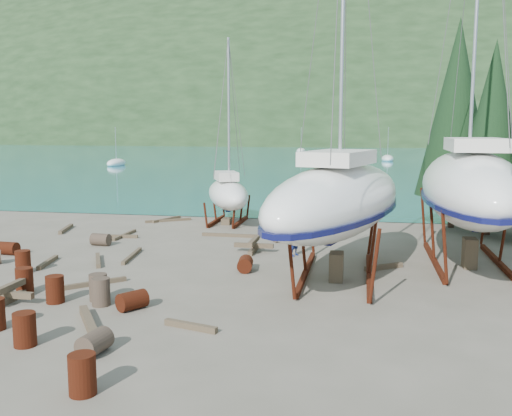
% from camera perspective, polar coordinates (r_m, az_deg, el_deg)
% --- Properties ---
extents(ground, '(600.00, 600.00, 0.00)m').
position_cam_1_polar(ground, '(20.88, -6.66, -7.49)').
color(ground, '#5B5648').
rests_on(ground, ground).
extents(bay_water, '(700.00, 700.00, 0.00)m').
position_cam_1_polar(bay_water, '(334.29, 9.75, 6.94)').
color(bay_water, '#1C6E8E').
rests_on(bay_water, ground).
extents(far_hill, '(800.00, 360.00, 110.00)m').
position_cam_1_polar(far_hill, '(339.29, 9.77, 6.95)').
color(far_hill, black).
rests_on(far_hill, ground).
extents(far_house_left, '(6.60, 5.60, 5.60)m').
position_cam_1_polar(far_house_left, '(219.39, -6.86, 7.26)').
color(far_house_left, beige).
rests_on(far_house_left, ground).
extents(far_house_center, '(6.60, 5.60, 5.60)m').
position_cam_1_polar(far_house_center, '(210.83, 3.65, 7.27)').
color(far_house_center, beige).
rests_on(far_house_center, ground).
extents(far_house_right, '(6.60, 5.60, 5.60)m').
position_cam_1_polar(far_house_right, '(210.57, 17.38, 6.93)').
color(far_house_right, beige).
rests_on(far_house_right, ground).
extents(cypress_near_right, '(3.60, 3.60, 10.00)m').
position_cam_1_polar(cypress_near_right, '(31.84, 22.58, 7.82)').
color(cypress_near_right, black).
rests_on(cypress_near_right, ground).
extents(cypress_back_left, '(4.14, 4.14, 11.50)m').
position_cam_1_polar(cypress_back_left, '(33.57, 19.42, 9.44)').
color(cypress_back_left, black).
rests_on(cypress_back_left, ground).
extents(moored_boat_left, '(2.00, 5.00, 6.05)m').
position_cam_1_polar(moored_boat_left, '(87.17, -13.79, 4.37)').
color(moored_boat_left, white).
rests_on(moored_boat_left, ground).
extents(moored_boat_mid, '(2.00, 5.00, 6.05)m').
position_cam_1_polar(moored_boat_mid, '(99.40, 13.02, 4.82)').
color(moored_boat_mid, white).
rests_on(moored_boat_mid, ground).
extents(moored_boat_far, '(2.00, 5.00, 6.05)m').
position_cam_1_polar(moored_boat_far, '(130.06, 4.52, 5.70)').
color(moored_boat_far, white).
rests_on(moored_boat_far, ground).
extents(large_sailboat_near, '(6.38, 12.10, 18.29)m').
position_cam_1_polar(large_sailboat_near, '(21.28, 8.24, 0.87)').
color(large_sailboat_near, white).
rests_on(large_sailboat_near, ground).
extents(large_sailboat_far, '(4.05, 12.65, 19.82)m').
position_cam_1_polar(large_sailboat_far, '(24.55, 20.65, 2.06)').
color(large_sailboat_far, white).
rests_on(large_sailboat_far, ground).
extents(small_sailboat_shore, '(4.48, 6.95, 10.66)m').
position_cam_1_polar(small_sailboat_shore, '(33.31, -2.83, 1.45)').
color(small_sailboat_shore, white).
rests_on(small_sailboat_shore, ground).
extents(worker, '(0.61, 0.70, 1.62)m').
position_cam_1_polar(worker, '(24.98, 3.92, -2.97)').
color(worker, '#111C4C').
rests_on(worker, ground).
extents(drum_0, '(0.58, 0.58, 0.88)m').
position_cam_1_polar(drum_0, '(20.94, -22.15, -6.74)').
color(drum_0, '#4E160D').
rests_on(drum_0, ground).
extents(drum_1, '(0.71, 0.96, 0.58)m').
position_cam_1_polar(drum_1, '(15.03, -15.84, -12.83)').
color(drum_1, '#2D2823').
rests_on(drum_1, ground).
extents(drum_2, '(0.92, 0.64, 0.58)m').
position_cam_1_polar(drum_2, '(27.50, -23.56, -3.72)').
color(drum_2, '#4E160D').
rests_on(drum_2, ground).
extents(drum_3, '(0.58, 0.58, 0.88)m').
position_cam_1_polar(drum_3, '(16.07, -22.13, -11.17)').
color(drum_3, '#4E160D').
rests_on(drum_3, ground).
extents(drum_6, '(0.69, 0.95, 0.58)m').
position_cam_1_polar(drum_6, '(22.36, -1.09, -5.62)').
color(drum_6, '#4E160D').
rests_on(drum_6, ground).
extents(drum_7, '(0.58, 0.58, 0.88)m').
position_cam_1_polar(drum_7, '(12.96, -16.98, -15.62)').
color(drum_7, '#4E160D').
rests_on(drum_7, ground).
extents(drum_8, '(0.58, 0.58, 0.88)m').
position_cam_1_polar(drum_8, '(23.84, -22.27, -5.00)').
color(drum_8, '#4E160D').
rests_on(drum_8, ground).
extents(drum_9, '(0.93, 0.66, 0.58)m').
position_cam_1_polar(drum_9, '(28.16, -15.26, -3.06)').
color(drum_9, '#2D2823').
rests_on(drum_9, ground).
extents(drum_11, '(1.01, 1.05, 0.58)m').
position_cam_1_polar(drum_11, '(28.19, 2.54, -2.77)').
color(drum_11, '#2D2823').
rests_on(drum_11, ground).
extents(drum_12, '(0.97, 1.05, 0.58)m').
position_cam_1_polar(drum_12, '(18.18, -12.26, -9.02)').
color(drum_12, '#4E160D').
rests_on(drum_12, ground).
extents(drum_13, '(0.58, 0.58, 0.88)m').
position_cam_1_polar(drum_13, '(19.51, -19.46, -7.67)').
color(drum_13, '#4E160D').
rests_on(drum_13, ground).
extents(drum_16, '(0.58, 0.58, 0.88)m').
position_cam_1_polar(drum_16, '(18.79, -15.25, -8.09)').
color(drum_16, '#2D2823').
rests_on(drum_16, ground).
extents(drum_17, '(0.58, 0.58, 0.88)m').
position_cam_1_polar(drum_17, '(19.32, -15.50, -7.65)').
color(drum_17, '#2D2823').
rests_on(drum_17, ground).
extents(timber_0, '(2.41, 1.67, 0.14)m').
position_cam_1_polar(timber_0, '(34.55, -8.76, -1.23)').
color(timber_0, brown).
rests_on(timber_0, ground).
extents(timber_1, '(1.54, 1.20, 0.19)m').
position_cam_1_polar(timber_1, '(23.28, 12.67, -5.76)').
color(timber_1, brown).
rests_on(timber_1, ground).
extents(timber_2, '(0.78, 2.39, 0.19)m').
position_cam_1_polar(timber_2, '(32.84, -18.47, -1.99)').
color(timber_2, brown).
rests_on(timber_2, ground).
extents(timber_3, '(0.15, 2.61, 0.15)m').
position_cam_1_polar(timber_3, '(21.40, -23.76, -7.54)').
color(timber_3, brown).
rests_on(timber_3, ground).
extents(timber_4, '(1.18, 2.09, 0.17)m').
position_cam_1_polar(timber_4, '(24.78, -15.52, -5.05)').
color(timber_4, brown).
rests_on(timber_4, ground).
extents(timber_5, '(2.07, 2.02, 0.16)m').
position_cam_1_polar(timber_5, '(21.18, -16.38, -7.31)').
color(timber_5, brown).
rests_on(timber_5, ground).
extents(timber_6, '(2.04, 0.64, 0.19)m').
position_cam_1_polar(timber_6, '(30.92, 3.06, -2.18)').
color(timber_6, brown).
rests_on(timber_6, ground).
extents(timber_7, '(1.65, 0.63, 0.17)m').
position_cam_1_polar(timber_7, '(16.31, -6.55, -11.64)').
color(timber_7, brown).
rests_on(timber_7, ground).
extents(timber_9, '(1.06, 2.26, 0.15)m').
position_cam_1_polar(timber_9, '(34.95, -8.92, -1.12)').
color(timber_9, brown).
rests_on(timber_9, ground).
extents(timber_10, '(3.04, 0.24, 0.16)m').
position_cam_1_polar(timber_10, '(29.40, -2.55, -2.74)').
color(timber_10, brown).
rests_on(timber_10, ground).
extents(timber_11, '(0.56, 2.84, 0.15)m').
position_cam_1_polar(timber_11, '(25.30, -12.30, -4.69)').
color(timber_11, brown).
rests_on(timber_11, ground).
extents(timber_12, '(0.57, 2.08, 0.17)m').
position_cam_1_polar(timber_12, '(25.03, -20.11, -5.12)').
color(timber_12, brown).
rests_on(timber_12, ground).
extents(timber_15, '(0.17, 2.65, 0.15)m').
position_cam_1_polar(timber_15, '(30.27, -13.00, -2.64)').
color(timber_15, brown).
rests_on(timber_15, ground).
extents(timber_16, '(1.90, 2.66, 0.23)m').
position_cam_1_polar(timber_16, '(16.88, -16.28, -11.14)').
color(timber_16, brown).
rests_on(timber_16, ground).
extents(timber_17, '(2.15, 0.48, 0.16)m').
position_cam_1_polar(timber_17, '(29.93, -13.75, -2.77)').
color(timber_17, brown).
rests_on(timber_17, ground).
extents(timber_pile_fore, '(1.80, 1.80, 0.60)m').
position_cam_1_polar(timber_pile_fore, '(20.01, -23.63, -7.92)').
color(timber_pile_fore, brown).
rests_on(timber_pile_fore, ground).
extents(timber_pile_aft, '(1.80, 1.80, 0.60)m').
position_cam_1_polar(timber_pile_aft, '(25.77, -0.23, -3.77)').
color(timber_pile_aft, brown).
rests_on(timber_pile_aft, ground).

